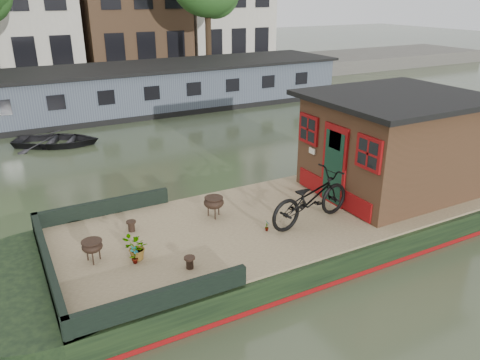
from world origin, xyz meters
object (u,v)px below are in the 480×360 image
bicycle (311,198)px  brazier_front (214,207)px  potted_plant_a (134,255)px  dinghy (56,137)px  cabin (392,143)px  brazier_rear (93,251)px

bicycle → brazier_front: size_ratio=4.56×
bicycle → potted_plant_a: size_ratio=5.93×
potted_plant_a → brazier_front: (2.12, 1.07, 0.05)m
brazier_front → dinghy: bearing=102.2°
cabin → brazier_front: 4.70m
brazier_front → cabin: bearing=-8.2°
brazier_rear → cabin: bearing=-0.1°
potted_plant_a → bicycle: bearing=-2.1°
cabin → brazier_front: cabin is taller
bicycle → brazier_rear: size_ratio=4.96×
potted_plant_a → brazier_front: size_ratio=0.77×
brazier_rear → dinghy: size_ratio=0.14×
potted_plant_a → brazier_front: brazier_front is taller
bicycle → brazier_rear: bicycle is taller
bicycle → dinghy: bearing=11.3°
bicycle → dinghy: bicycle is taller
cabin → brazier_front: bearing=171.8°
brazier_rear → bicycle: bearing=-7.3°
potted_plant_a → dinghy: 10.49m
brazier_front → brazier_rear: brazier_front is taller
bicycle → dinghy: 11.30m
cabin → dinghy: 12.12m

